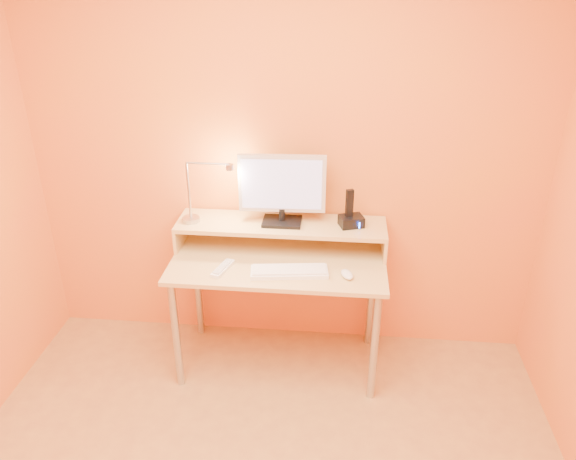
# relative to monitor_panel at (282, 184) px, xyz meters

# --- Properties ---
(wall_back) EXTENTS (3.00, 0.04, 2.50)m
(wall_back) POSITION_rel_monitor_panel_xyz_m (-0.01, 0.16, 0.13)
(wall_back) COLOR #DC6534
(wall_back) RESTS_ON floor
(desk_leg_fl) EXTENTS (0.04, 0.04, 0.69)m
(desk_leg_fl) POSITION_rel_monitor_panel_xyz_m (-0.56, -0.41, -0.77)
(desk_leg_fl) COLOR #B1B0B3
(desk_leg_fl) RESTS_ON floor
(desk_leg_fr) EXTENTS (0.04, 0.04, 0.69)m
(desk_leg_fr) POSITION_rel_monitor_panel_xyz_m (0.54, -0.41, -0.77)
(desk_leg_fr) COLOR #B1B0B3
(desk_leg_fr) RESTS_ON floor
(desk_leg_bl) EXTENTS (0.04, 0.04, 0.69)m
(desk_leg_bl) POSITION_rel_monitor_panel_xyz_m (-0.56, 0.09, -0.77)
(desk_leg_bl) COLOR #B1B0B3
(desk_leg_bl) RESTS_ON floor
(desk_leg_br) EXTENTS (0.04, 0.04, 0.69)m
(desk_leg_br) POSITION_rel_monitor_panel_xyz_m (0.54, 0.09, -0.77)
(desk_leg_br) COLOR #B1B0B3
(desk_leg_br) RESTS_ON floor
(desk_lower) EXTENTS (1.20, 0.60, 0.02)m
(desk_lower) POSITION_rel_monitor_panel_xyz_m (-0.01, -0.16, -0.41)
(desk_lower) COLOR tan
(desk_lower) RESTS_ON floor
(shelf_riser_left) EXTENTS (0.02, 0.30, 0.14)m
(shelf_riser_left) POSITION_rel_monitor_panel_xyz_m (-0.60, -0.01, -0.33)
(shelf_riser_left) COLOR tan
(shelf_riser_left) RESTS_ON desk_lower
(shelf_riser_right) EXTENTS (0.02, 0.30, 0.14)m
(shelf_riser_right) POSITION_rel_monitor_panel_xyz_m (0.59, -0.01, -0.33)
(shelf_riser_right) COLOR tan
(shelf_riser_right) RESTS_ON desk_lower
(desk_shelf) EXTENTS (1.20, 0.30, 0.02)m
(desk_shelf) POSITION_rel_monitor_panel_xyz_m (-0.01, -0.01, -0.25)
(desk_shelf) COLOR tan
(desk_shelf) RESTS_ON desk_lower
(monitor_foot) EXTENTS (0.22, 0.16, 0.02)m
(monitor_foot) POSITION_rel_monitor_panel_xyz_m (0.00, -0.01, -0.23)
(monitor_foot) COLOR black
(monitor_foot) RESTS_ON desk_shelf
(monitor_neck) EXTENTS (0.04, 0.04, 0.07)m
(monitor_neck) POSITION_rel_monitor_panel_xyz_m (0.00, -0.01, -0.19)
(monitor_neck) COLOR black
(monitor_neck) RESTS_ON monitor_foot
(monitor_panel) EXTENTS (0.49, 0.05, 0.33)m
(monitor_panel) POSITION_rel_monitor_panel_xyz_m (0.00, 0.00, 0.00)
(monitor_panel) COLOR silver
(monitor_panel) RESTS_ON monitor_neck
(monitor_back) EXTENTS (0.44, 0.03, 0.28)m
(monitor_back) POSITION_rel_monitor_panel_xyz_m (0.00, 0.02, 0.00)
(monitor_back) COLOR black
(monitor_back) RESTS_ON monitor_panel
(monitor_screen) EXTENTS (0.44, 0.02, 0.29)m
(monitor_screen) POSITION_rel_monitor_panel_xyz_m (0.00, -0.02, 0.00)
(monitor_screen) COLOR #B3B6FB
(monitor_screen) RESTS_ON monitor_panel
(lamp_base) EXTENTS (0.10, 0.10, 0.02)m
(lamp_base) POSITION_rel_monitor_panel_xyz_m (-0.52, -0.04, -0.23)
(lamp_base) COLOR #B1B0B3
(lamp_base) RESTS_ON desk_shelf
(lamp_post) EXTENTS (0.01, 0.01, 0.33)m
(lamp_post) POSITION_rel_monitor_panel_xyz_m (-0.52, -0.04, -0.05)
(lamp_post) COLOR #B1B0B3
(lamp_post) RESTS_ON lamp_base
(lamp_arm) EXTENTS (0.24, 0.01, 0.01)m
(lamp_arm) POSITION_rel_monitor_panel_xyz_m (-0.40, -0.04, 0.12)
(lamp_arm) COLOR #B1B0B3
(lamp_arm) RESTS_ON lamp_post
(lamp_head) EXTENTS (0.04, 0.04, 0.03)m
(lamp_head) POSITION_rel_monitor_panel_xyz_m (-0.28, -0.04, 0.10)
(lamp_head) COLOR #B1B0B3
(lamp_head) RESTS_ON lamp_arm
(lamp_bulb) EXTENTS (0.03, 0.03, 0.00)m
(lamp_bulb) POSITION_rel_monitor_panel_xyz_m (-0.28, -0.04, 0.09)
(lamp_bulb) COLOR #FFEAC6
(lamp_bulb) RESTS_ON lamp_head
(phone_dock) EXTENTS (0.16, 0.14, 0.06)m
(phone_dock) POSITION_rel_monitor_panel_xyz_m (0.39, -0.01, -0.21)
(phone_dock) COLOR black
(phone_dock) RESTS_ON desk_shelf
(phone_handset) EXTENTS (0.05, 0.04, 0.16)m
(phone_handset) POSITION_rel_monitor_panel_xyz_m (0.38, -0.01, -0.10)
(phone_handset) COLOR black
(phone_handset) RESTS_ON phone_dock
(phone_led) EXTENTS (0.01, 0.00, 0.04)m
(phone_led) POSITION_rel_monitor_panel_xyz_m (0.44, -0.06, -0.21)
(phone_led) COLOR #357FF3
(phone_led) RESTS_ON phone_dock
(keyboard) EXTENTS (0.43, 0.18, 0.02)m
(keyboard) POSITION_rel_monitor_panel_xyz_m (0.07, -0.30, -0.39)
(keyboard) COLOR white
(keyboard) RESTS_ON desk_lower
(mouse) EXTENTS (0.09, 0.12, 0.03)m
(mouse) POSITION_rel_monitor_panel_xyz_m (0.38, -0.31, -0.38)
(mouse) COLOR white
(mouse) RESTS_ON desk_lower
(remote_control) EXTENTS (0.10, 0.20, 0.02)m
(remote_control) POSITION_rel_monitor_panel_xyz_m (-0.29, -0.30, -0.39)
(remote_control) COLOR white
(remote_control) RESTS_ON desk_lower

